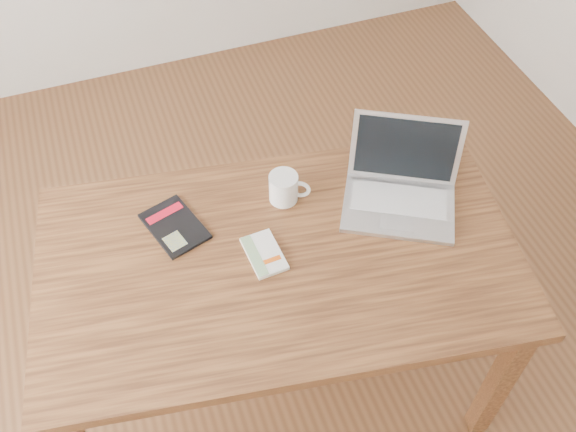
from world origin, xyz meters
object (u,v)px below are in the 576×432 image
object	(u,v)px
desk	(280,273)
laptop	(401,186)
white_guidebook	(264,254)
coffee_mug	(285,187)
black_guidebook	(175,226)

from	to	relation	value
desk	laptop	world-z (taller)	laptop
desk	laptop	xyz separation A→B (m)	(0.45, 0.09, 0.14)
desk	laptop	distance (m)	0.48
white_guidebook	laptop	distance (m)	0.49
coffee_mug	black_guidebook	bearing A→B (deg)	-152.94
desk	white_guidebook	world-z (taller)	white_guidebook
white_guidebook	laptop	size ratio (longest dim) A/B	0.37
desk	coffee_mug	world-z (taller)	coffee_mug
white_guidebook	black_guidebook	bearing A→B (deg)	135.61
black_guidebook	coffee_mug	bearing A→B (deg)	-17.75
white_guidebook	black_guidebook	world-z (taller)	white_guidebook
white_guidebook	coffee_mug	distance (m)	0.24
desk	coffee_mug	size ratio (longest dim) A/B	12.29
desk	black_guidebook	bearing A→B (deg)	150.50
white_guidebook	laptop	bearing A→B (deg)	4.77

